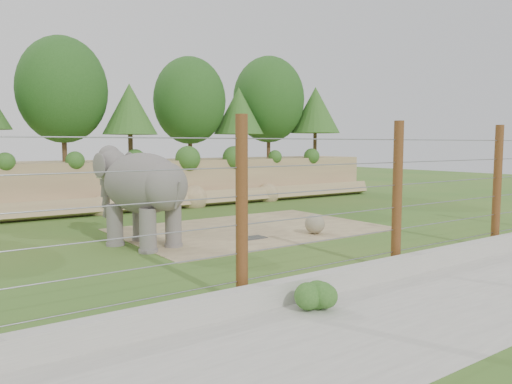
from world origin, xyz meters
TOP-DOWN VIEW (x-y plane):
  - ground at (0.00, 0.00)m, footprint 90.00×90.00m
  - back_embankment at (0.59, 12.68)m, footprint 30.00×5.52m
  - dirt_patch at (0.50, 3.00)m, footprint 10.00×7.00m
  - drain_grate at (-0.65, 1.35)m, footprint 1.00×0.60m
  - elephant at (-4.31, 2.36)m, footprint 2.73×4.33m
  - stone_ball at (1.81, 0.72)m, footprint 0.75×0.75m
  - retaining_wall at (0.00, -5.00)m, footprint 26.00×0.35m
  - walkway at (0.00, -7.00)m, footprint 26.00×4.00m
  - barrier_fence at (0.00, -4.50)m, footprint 20.26×0.26m
  - walkway_shrub at (-4.00, -5.80)m, footprint 0.61×0.61m

SIDE VIEW (x-z plane):
  - ground at x=0.00m, z-range 0.00..0.00m
  - walkway at x=0.00m, z-range 0.00..0.01m
  - dirt_patch at x=0.50m, z-range 0.00..0.02m
  - drain_grate at x=-0.65m, z-range 0.02..0.05m
  - retaining_wall at x=0.00m, z-range 0.00..0.50m
  - walkway_shrub at x=-4.00m, z-range 0.01..0.62m
  - stone_ball at x=1.81m, z-range 0.02..0.77m
  - elephant at x=-4.31m, z-range 0.00..3.25m
  - barrier_fence at x=0.00m, z-range 0.00..4.00m
  - back_embankment at x=0.59m, z-range -0.42..8.35m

